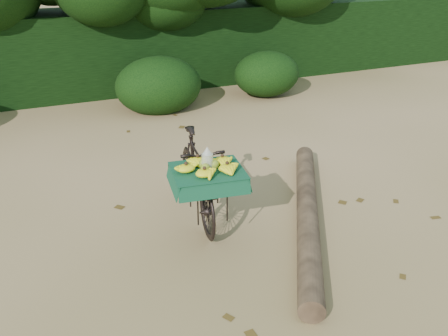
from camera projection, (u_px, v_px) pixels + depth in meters
name	position (u px, v px, depth m)	size (l,w,h in m)	color
ground	(140.00, 225.00, 5.82)	(80.00, 80.00, 0.00)	tan
vendor_bicycle	(197.00, 176.00, 5.80)	(0.88, 1.89, 1.09)	black
fallen_log	(307.00, 212.00, 5.85)	(0.26, 0.26, 3.59)	brown
hedge_backdrop	(69.00, 54.00, 10.68)	(26.00, 1.80, 1.80)	black
tree_row	(31.00, 8.00, 9.31)	(14.50, 2.00, 4.00)	black
bush_clumps	(110.00, 94.00, 9.38)	(8.80, 1.70, 0.90)	black
leaf_litter	(128.00, 201.00, 6.36)	(7.00, 7.30, 0.01)	#4E3915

